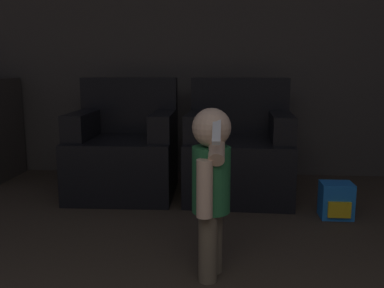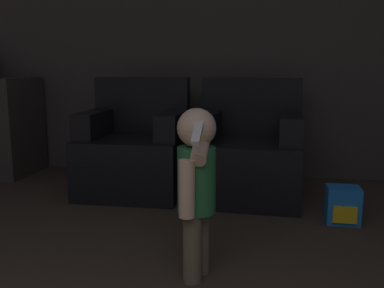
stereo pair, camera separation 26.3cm
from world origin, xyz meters
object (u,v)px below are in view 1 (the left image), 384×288
armchair_left (125,152)px  person_toddler (211,180)px  armchair_right (239,154)px  toy_backpack (336,201)px

armchair_left → person_toddler: bearing=-63.2°
person_toddler → armchair_right: bearing=-174.2°
armchair_right → toy_backpack: armchair_right is taller
armchair_right → person_toddler: armchair_right is taller
armchair_left → armchair_right: size_ratio=1.00×
armchair_right → toy_backpack: bearing=-34.7°
armchair_left → toy_backpack: bearing=-18.6°
armchair_left → person_toddler: (0.73, -1.37, 0.15)m
toy_backpack → armchair_left: bearing=162.8°
person_toddler → toy_backpack: person_toddler is taller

